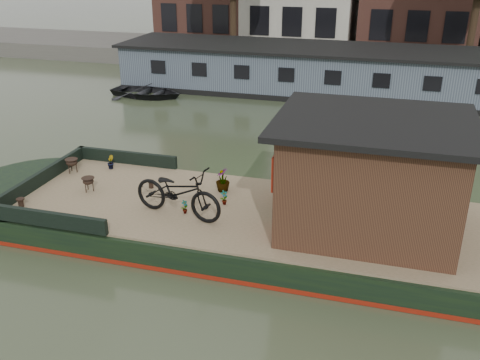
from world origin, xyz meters
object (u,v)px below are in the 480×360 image
(brazier_rear, at_px, (72,166))
(dinghy, at_px, (147,89))
(brazier_front, at_px, (89,184))
(cabin, at_px, (370,174))
(bicycle, at_px, (178,192))
(potted_plant_a, at_px, (224,198))

(brazier_rear, height_order, dinghy, brazier_rear)
(brazier_front, bearing_deg, cabin, 0.38)
(brazier_front, relative_size, dinghy, 0.11)
(bicycle, height_order, potted_plant_a, bicycle)
(brazier_rear, relative_size, dinghy, 0.12)
(cabin, bearing_deg, potted_plant_a, 177.17)
(cabin, distance_m, bicycle, 4.18)
(cabin, distance_m, brazier_rear, 7.91)
(potted_plant_a, height_order, brazier_front, brazier_front)
(dinghy, bearing_deg, bicycle, -146.69)
(brazier_rear, bearing_deg, potted_plant_a, -9.44)
(potted_plant_a, bearing_deg, brazier_rear, 170.56)
(cabin, xyz_separation_m, brazier_rear, (-7.79, 0.91, -1.03))
(cabin, xyz_separation_m, bicycle, (-4.08, -0.65, -0.65))
(brazier_front, distance_m, dinghy, 11.79)
(cabin, relative_size, dinghy, 1.19)
(brazier_rear, bearing_deg, bicycle, -22.86)
(brazier_rear, bearing_deg, cabin, -6.70)
(cabin, height_order, brazier_front, cabin)
(potted_plant_a, xyz_separation_m, brazier_front, (-3.46, -0.21, 0.00))
(brazier_front, height_order, dinghy, brazier_front)
(cabin, distance_m, dinghy, 15.34)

